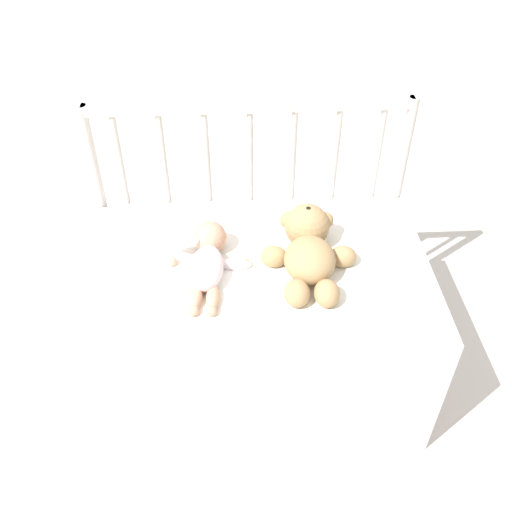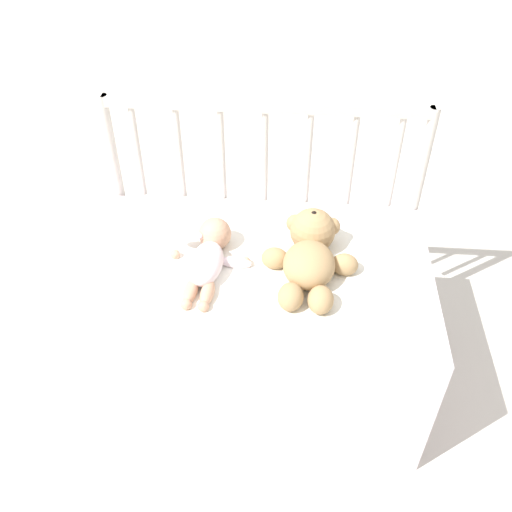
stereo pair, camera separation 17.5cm
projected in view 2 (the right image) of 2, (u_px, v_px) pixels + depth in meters
The scene contains 6 objects.
ground_plane at pixel (256, 373), 2.16m from camera, with size 12.00×12.00×0.00m, color silver.
crib_mattress at pixel (256, 325), 1.98m from camera, with size 1.11×0.69×0.55m.
crib_rail at pixel (265, 177), 2.01m from camera, with size 1.11×0.04×0.93m.
blanket at pixel (261, 276), 1.77m from camera, with size 0.80×0.51×0.01m.
teddy_bear at pixel (310, 253), 1.76m from camera, with size 0.30×0.39×0.15m.
baby at pixel (209, 255), 1.78m from camera, with size 0.27×0.36×0.11m.
Camera 2 is at (0.10, -1.31, 1.77)m, focal length 40.00 mm.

